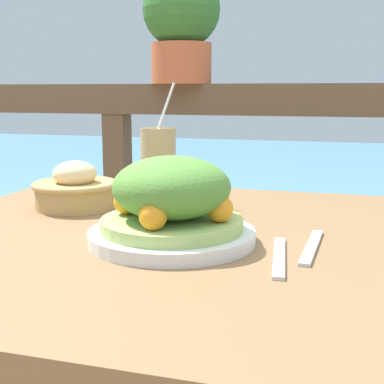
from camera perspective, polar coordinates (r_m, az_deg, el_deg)
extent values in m
cube|color=olive|center=(0.87, -0.67, -5.79)|extent=(0.96, 0.85, 0.04)
cube|color=olive|center=(1.47, -12.57, -14.18)|extent=(0.06, 0.06, 0.69)
cube|color=brown|center=(1.57, 7.46, 9.75)|extent=(2.80, 0.08, 0.09)
cube|color=brown|center=(1.78, -7.68, -6.20)|extent=(0.07, 0.07, 0.89)
cube|color=#568EA8|center=(4.13, 12.62, -0.07)|extent=(12.00, 4.00, 0.41)
cylinder|color=silver|center=(0.82, -2.15, -4.69)|extent=(0.25, 0.25, 0.02)
cylinder|color=#A8C66B|center=(0.81, -2.16, -3.40)|extent=(0.22, 0.22, 0.02)
ellipsoid|color=#568E38|center=(0.80, -2.19, 0.51)|extent=(0.18, 0.18, 0.09)
sphere|color=orange|center=(0.78, 2.98, -1.80)|extent=(0.04, 0.04, 0.04)
sphere|color=orange|center=(0.88, -0.86, -0.39)|extent=(0.04, 0.04, 0.04)
sphere|color=orange|center=(0.84, -7.03, -1.04)|extent=(0.04, 0.04, 0.04)
sphere|color=orange|center=(0.74, -4.18, -2.58)|extent=(0.04, 0.04, 0.04)
cylinder|color=tan|center=(1.10, -3.60, 2.82)|extent=(0.07, 0.07, 0.15)
cylinder|color=white|center=(1.10, -3.83, 6.21)|extent=(0.07, 0.06, 0.21)
cylinder|color=tan|center=(1.08, -12.31, -0.33)|extent=(0.16, 0.16, 0.05)
torus|color=tan|center=(1.07, -12.35, 0.79)|extent=(0.17, 0.17, 0.01)
ellipsoid|color=beige|center=(1.07, -12.40, 1.90)|extent=(0.09, 0.09, 0.05)
cylinder|color=#B75B38|center=(1.63, -1.13, 13.53)|extent=(0.18, 0.18, 0.12)
sphere|color=#336B2D|center=(1.64, -1.15, 18.96)|extent=(0.23, 0.23, 0.23)
cube|color=silver|center=(0.75, 9.28, -6.83)|extent=(0.04, 0.18, 0.00)
cube|color=silver|center=(0.81, 12.65, -5.72)|extent=(0.02, 0.18, 0.00)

